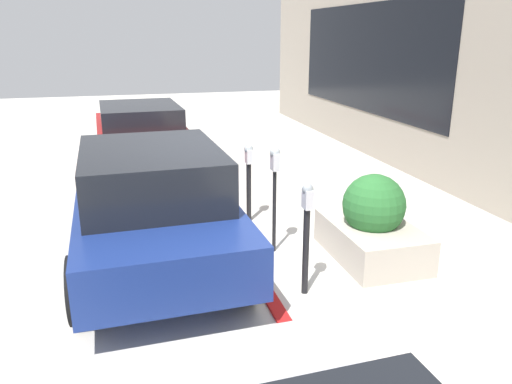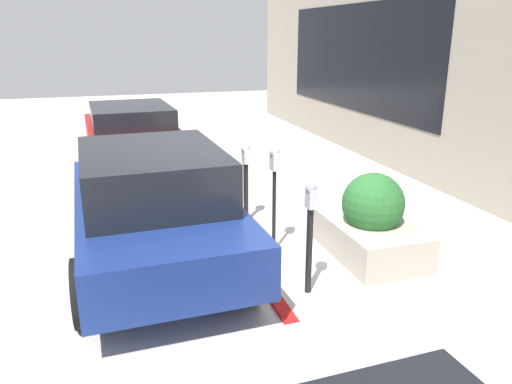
% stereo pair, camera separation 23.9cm
% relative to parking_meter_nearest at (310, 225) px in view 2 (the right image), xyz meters
% --- Properties ---
extents(ground_plane, '(40.00, 40.00, 0.00)m').
position_rel_parking_meter_nearest_xyz_m(ground_plane, '(1.23, 0.36, -0.85)').
color(ground_plane, beige).
extents(curb_strip, '(24.50, 0.16, 0.04)m').
position_rel_parking_meter_nearest_xyz_m(curb_strip, '(1.23, 0.44, -0.83)').
color(curb_strip, red).
rests_on(curb_strip, ground_plane).
extents(parking_meter_nearest, '(0.15, 0.13, 1.35)m').
position_rel_parking_meter_nearest_xyz_m(parking_meter_nearest, '(0.00, 0.00, 0.00)').
color(parking_meter_nearest, black).
rests_on(parking_meter_nearest, ground_plane).
extents(parking_meter_second, '(0.17, 0.14, 1.50)m').
position_rel_parking_meter_nearest_xyz_m(parking_meter_second, '(1.24, -0.01, 0.26)').
color(parking_meter_second, black).
rests_on(parking_meter_second, ground_plane).
extents(parking_meter_middle, '(0.17, 0.14, 1.28)m').
position_rel_parking_meter_nearest_xyz_m(parking_meter_middle, '(2.48, 0.04, -0.03)').
color(parking_meter_middle, black).
rests_on(parking_meter_middle, ground_plane).
extents(planter_box, '(1.60, 1.03, 1.17)m').
position_rel_parking_meter_nearest_xyz_m(planter_box, '(0.71, -1.23, -0.39)').
color(planter_box, '#B2A899').
rests_on(planter_box, ground_plane).
extents(parked_car_middle, '(4.30, 2.03, 1.59)m').
position_rel_parking_meter_nearest_xyz_m(parked_car_middle, '(1.32, 1.63, -0.02)').
color(parked_car_middle, navy).
rests_on(parked_car_middle, ground_plane).
extents(parked_car_rear, '(4.43, 2.11, 1.41)m').
position_rel_parking_meter_nearest_xyz_m(parked_car_rear, '(6.80, 1.51, -0.09)').
color(parked_car_rear, maroon).
rests_on(parked_car_rear, ground_plane).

